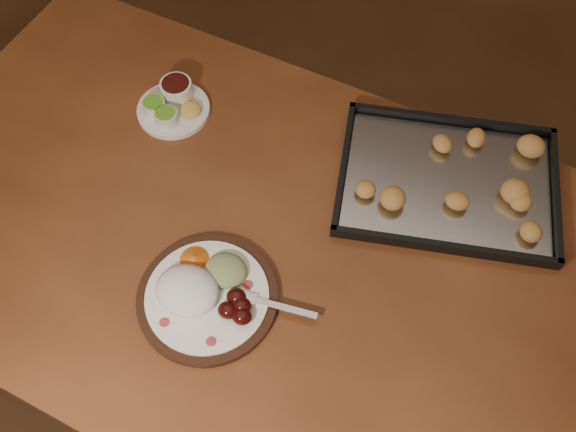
% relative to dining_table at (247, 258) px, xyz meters
% --- Properties ---
extents(ground, '(4.00, 4.00, 0.00)m').
position_rel_dining_table_xyz_m(ground, '(-0.14, 0.18, -0.65)').
color(ground, brown).
rests_on(ground, ground).
extents(dining_table, '(1.56, 1.00, 0.75)m').
position_rel_dining_table_xyz_m(dining_table, '(0.00, 0.00, 0.00)').
color(dining_table, brown).
rests_on(dining_table, ground).
extents(dinner_plate, '(0.33, 0.26, 0.06)m').
position_rel_dining_table_xyz_m(dinner_plate, '(-0.01, -0.15, 0.12)').
color(dinner_plate, black).
rests_on(dinner_plate, dining_table).
extents(condiment_saucer, '(0.16, 0.16, 0.05)m').
position_rel_dining_table_xyz_m(condiment_saucer, '(-0.28, 0.23, 0.12)').
color(condiment_saucer, white).
rests_on(condiment_saucer, dining_table).
extents(baking_tray, '(0.50, 0.41, 0.05)m').
position_rel_dining_table_xyz_m(baking_tray, '(0.33, 0.27, 0.11)').
color(baking_tray, black).
rests_on(baking_tray, dining_table).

